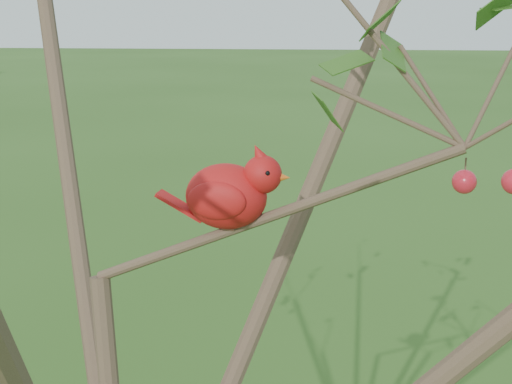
% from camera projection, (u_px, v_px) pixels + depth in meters
% --- Properties ---
extents(crabapple_tree, '(2.35, 2.05, 2.95)m').
position_uv_depth(crabapple_tree, '(118.00, 203.00, 1.08)').
color(crabapple_tree, '#473226').
rests_on(crabapple_tree, ground).
extents(cardinal, '(0.23, 0.12, 0.16)m').
position_uv_depth(cardinal, '(231.00, 193.00, 1.17)').
color(cardinal, red).
rests_on(cardinal, ground).
extents(distant_trees, '(42.89, 12.97, 3.63)m').
position_uv_depth(distant_trees, '(261.00, 31.00, 23.22)').
color(distant_trees, '#473226').
rests_on(distant_trees, ground).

